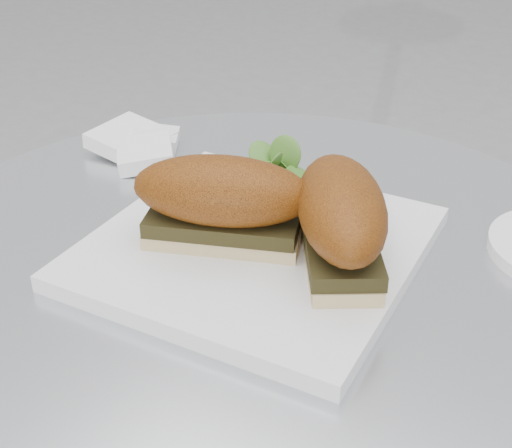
{
  "coord_description": "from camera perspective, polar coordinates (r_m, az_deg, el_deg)",
  "views": [
    {
      "loc": [
        0.3,
        -0.44,
        1.08
      ],
      "look_at": [
        0.0,
        0.0,
        0.77
      ],
      "focal_mm": 50.0,
      "sensor_mm": 36.0,
      "label": 1
    }
  ],
  "objects": [
    {
      "name": "napkin",
      "position": [
        0.83,
        -9.39,
        5.8
      ],
      "size": [
        0.13,
        0.13,
        0.02
      ],
      "primitive_type": null,
      "rotation": [
        0.0,
        0.0,
        -0.32
      ],
      "color": "white",
      "rests_on": "table"
    },
    {
      "name": "sandwich_left",
      "position": [
        0.61,
        -2.7,
        1.95
      ],
      "size": [
        0.17,
        0.13,
        0.08
      ],
      "rotation": [
        0.0,
        0.0,
        0.41
      ],
      "color": "#C8B77D",
      "rests_on": "plate"
    },
    {
      "name": "plate",
      "position": [
        0.64,
        -0.04,
        -1.87
      ],
      "size": [
        0.3,
        0.3,
        0.02
      ],
      "primitive_type": "cube",
      "rotation": [
        0.0,
        0.0,
        0.1
      ],
      "color": "white",
      "rests_on": "table"
    },
    {
      "name": "sandwich_right",
      "position": [
        0.59,
        6.78,
        0.61
      ],
      "size": [
        0.15,
        0.17,
        0.08
      ],
      "rotation": [
        0.0,
        0.0,
        -0.96
      ],
      "color": "#C8B77D",
      "rests_on": "plate"
    },
    {
      "name": "salad",
      "position": [
        0.69,
        1.0,
        3.73
      ],
      "size": [
        0.1,
        0.1,
        0.05
      ],
      "primitive_type": null,
      "color": "#58872C",
      "rests_on": "plate"
    }
  ]
}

